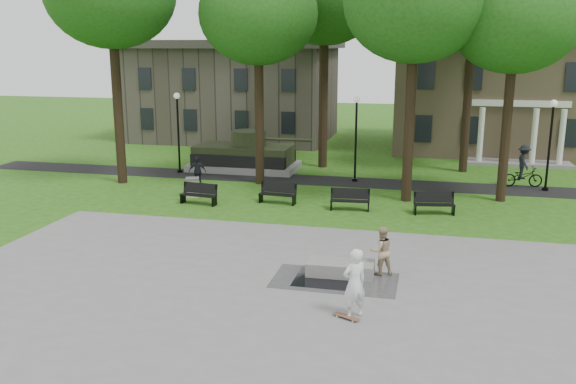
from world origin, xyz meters
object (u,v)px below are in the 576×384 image
(friend_watching, at_px, (381,251))
(trash_bin, at_px, (192,187))
(park_bench_0, at_px, (199,193))
(skateboarder, at_px, (354,283))
(cyclist, at_px, (523,170))
(concrete_block, at_px, (340,268))

(friend_watching, bearing_deg, trash_bin, -67.06)
(park_bench_0, bearing_deg, trash_bin, 131.22)
(park_bench_0, xyz_separation_m, trash_bin, (-0.85, 1.29, -0.04))
(park_bench_0, distance_m, trash_bin, 1.54)
(skateboarder, bearing_deg, cyclist, -149.95)
(friend_watching, bearing_deg, cyclist, -139.49)
(concrete_block, relative_size, skateboarder, 1.10)
(trash_bin, bearing_deg, friend_watching, -40.54)
(park_bench_0, bearing_deg, friend_watching, -30.89)
(skateboarder, relative_size, cyclist, 0.88)
(cyclist, distance_m, park_bench_0, 17.22)
(concrete_block, distance_m, trash_bin, 12.61)
(concrete_block, distance_m, skateboarder, 3.31)
(friend_watching, xyz_separation_m, cyclist, (6.27, 14.79, 0.09))
(concrete_block, relative_size, park_bench_0, 1.19)
(concrete_block, bearing_deg, cyclist, 63.45)
(friend_watching, xyz_separation_m, trash_bin, (-10.12, 8.66, -0.35))
(cyclist, height_order, park_bench_0, cyclist)
(skateboarder, height_order, cyclist, cyclist)
(skateboarder, relative_size, trash_bin, 2.08)
(cyclist, bearing_deg, park_bench_0, 107.44)
(skateboarder, bearing_deg, concrete_block, -114.57)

